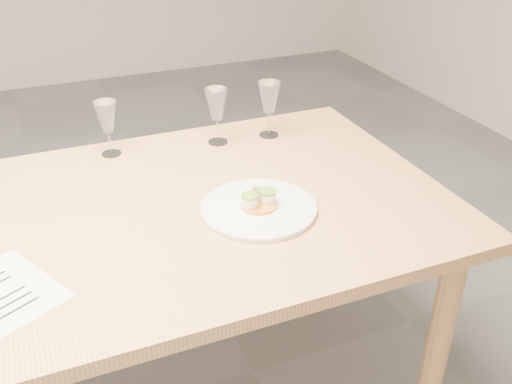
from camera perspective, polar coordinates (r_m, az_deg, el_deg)
name	(u,v)px	position (r m, az deg, el deg)	size (l,w,h in m)	color
dining_table	(15,261)	(1.62, -22.96, -6.36)	(2.40, 1.00, 0.75)	tan
dinner_plate	(259,207)	(1.56, 0.30, -1.55)	(0.32, 0.32, 0.08)	white
recipe_sheet	(0,294)	(1.40, -24.20, -9.26)	(0.31, 0.33, 0.00)	white
wine_glass_1	(107,118)	(1.89, -14.72, 7.16)	(0.07, 0.07, 0.18)	white
wine_glass_2	(216,106)	(1.91, -3.97, 8.62)	(0.08, 0.08, 0.19)	white
wine_glass_3	(269,99)	(1.97, 1.33, 9.31)	(0.08, 0.08, 0.19)	white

